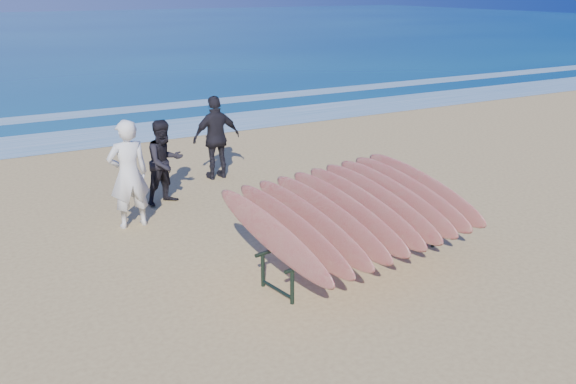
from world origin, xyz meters
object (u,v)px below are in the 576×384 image
surfboard_rack (356,211)px  person_dark_a (165,162)px  person_white (129,174)px  person_dark_b (216,138)px

surfboard_rack → person_dark_a: (-1.58, 4.08, -0.06)m
person_white → person_dark_a: size_ratio=1.16×
person_dark_b → person_dark_a: bearing=33.9°
person_dark_a → person_dark_b: size_ratio=0.91×
person_white → person_dark_a: bearing=-137.7°
person_white → person_dark_b: 3.09m
surfboard_rack → person_dark_b: person_dark_b is taller
person_white → person_dark_b: person_white is taller
person_dark_a → person_white: bearing=-153.7°
surfboard_rack → person_dark_a: bearing=101.1°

